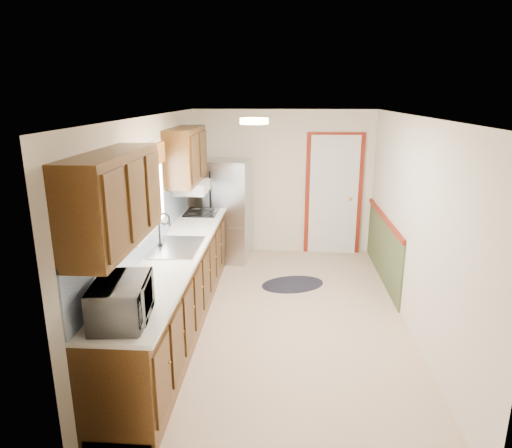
# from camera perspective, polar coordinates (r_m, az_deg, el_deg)

# --- Properties ---
(room_shell) EXTENTS (3.20, 5.20, 2.52)m
(room_shell) POSITION_cam_1_polar(r_m,az_deg,el_deg) (5.27, 3.17, 0.14)
(room_shell) COLOR #C7A88C
(room_shell) RESTS_ON ground
(kitchen_run) EXTENTS (0.63, 4.00, 2.20)m
(kitchen_run) POSITION_cam_1_polar(r_m,az_deg,el_deg) (5.27, -10.52, -4.57)
(kitchen_run) COLOR #3D240D
(kitchen_run) RESTS_ON ground
(back_wall_trim) EXTENTS (1.12, 2.30, 2.08)m
(back_wall_trim) POSITION_cam_1_polar(r_m,az_deg,el_deg) (7.55, 10.88, 2.28)
(back_wall_trim) COLOR maroon
(back_wall_trim) RESTS_ON ground
(ceiling_fixture) EXTENTS (0.30, 0.30, 0.06)m
(ceiling_fixture) POSITION_cam_1_polar(r_m,az_deg,el_deg) (4.89, -0.24, 12.75)
(ceiling_fixture) COLOR #FFD88C
(ceiling_fixture) RESTS_ON room_shell
(microwave) EXTENTS (0.40, 0.63, 0.40)m
(microwave) POSITION_cam_1_polar(r_m,az_deg,el_deg) (3.67, -16.49, -8.71)
(microwave) COLOR white
(microwave) RESTS_ON kitchen_run
(refrigerator) EXTENTS (0.74, 0.72, 1.63)m
(refrigerator) POSITION_cam_1_polar(r_m,az_deg,el_deg) (7.41, -3.51, 1.71)
(refrigerator) COLOR #B7B7BC
(refrigerator) RESTS_ON ground
(rug) EXTENTS (1.06, 0.86, 0.01)m
(rug) POSITION_cam_1_polar(r_m,az_deg,el_deg) (6.62, 4.61, -7.51)
(rug) COLOR black
(rug) RESTS_ON ground
(cooktop) EXTENTS (0.47, 0.56, 0.02)m
(cooktop) POSITION_cam_1_polar(r_m,az_deg,el_deg) (6.80, -6.81, 1.48)
(cooktop) COLOR black
(cooktop) RESTS_ON kitchen_run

